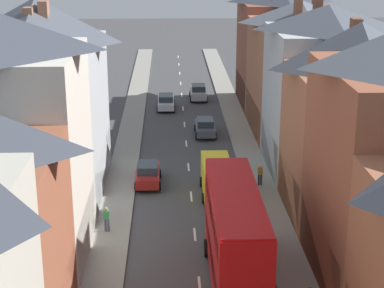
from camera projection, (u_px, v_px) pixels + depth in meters
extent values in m
cube|color=gray|center=(126.00, 159.00, 52.53)|extent=(2.20, 104.00, 0.14)
cube|color=gray|center=(249.00, 157.00, 52.89)|extent=(2.20, 104.00, 0.14)
cube|color=silver|center=(200.00, 285.00, 33.74)|extent=(0.14, 1.80, 0.01)
cube|color=silver|center=(195.00, 234.00, 39.44)|extent=(0.14, 1.80, 0.01)
cube|color=silver|center=(191.00, 196.00, 45.14)|extent=(0.14, 1.80, 0.01)
cube|color=silver|center=(188.00, 167.00, 50.83)|extent=(0.14, 1.80, 0.01)
cube|color=silver|center=(186.00, 143.00, 56.53)|extent=(0.14, 1.80, 0.01)
cube|color=silver|center=(184.00, 124.00, 62.23)|extent=(0.14, 1.80, 0.01)
cube|color=silver|center=(183.00, 108.00, 67.92)|extent=(0.14, 1.80, 0.01)
cube|color=silver|center=(182.00, 95.00, 73.62)|extent=(0.14, 1.80, 0.01)
cube|color=silver|center=(181.00, 83.00, 79.31)|extent=(0.14, 1.80, 0.01)
cube|color=silver|center=(180.00, 73.00, 85.01)|extent=(0.14, 1.80, 0.01)
cube|color=silver|center=(179.00, 64.00, 90.71)|extent=(0.14, 1.80, 0.01)
cube|color=silver|center=(178.00, 57.00, 96.40)|extent=(0.14, 1.80, 0.01)
cube|color=beige|center=(9.00, 160.00, 34.67)|extent=(8.00, 8.67, 11.91)
cube|color=navy|center=(86.00, 232.00, 36.17)|extent=(0.12, 7.98, 3.20)
cube|color=#ADB2B7|center=(44.00, 120.00, 44.44)|extent=(8.00, 11.49, 10.67)
cube|color=olive|center=(103.00, 169.00, 45.74)|extent=(0.12, 10.57, 3.20)
pyramid|color=#474C56|center=(36.00, 20.00, 42.30)|extent=(8.00, 11.49, 2.99)
cube|color=#99664C|center=(29.00, 16.00, 40.45)|extent=(0.60, 0.90, 1.04)
cube|color=#99664C|center=(44.00, 12.00, 40.92)|extent=(0.60, 0.90, 1.38)
cube|color=navy|center=(319.00, 254.00, 33.62)|extent=(0.12, 8.85, 3.20)
cube|color=#A36042|center=(352.00, 144.00, 41.00)|extent=(8.00, 7.75, 9.63)
cube|color=#1E5133|center=(289.00, 191.00, 41.87)|extent=(0.12, 7.13, 3.20)
pyramid|color=#474C56|center=(360.00, 46.00, 39.04)|extent=(8.00, 7.75, 2.93)
cube|color=brown|center=(356.00, 30.00, 40.32)|extent=(0.60, 0.90, 1.47)
cube|color=#ADB2B7|center=(323.00, 102.00, 48.64)|extent=(8.00, 8.78, 10.96)
cube|color=olive|center=(269.00, 151.00, 49.71)|extent=(0.12, 8.07, 3.20)
pyramid|color=#474C56|center=(328.00, 17.00, 46.65)|extent=(8.00, 8.78, 1.79)
cube|color=brown|center=(318.00, 3.00, 48.44)|extent=(0.60, 0.90, 1.56)
cube|color=#A36042|center=(297.00, 79.00, 58.21)|extent=(8.00, 11.12, 10.15)
cube|color=black|center=(253.00, 116.00, 59.15)|extent=(0.12, 10.23, 3.20)
pyramid|color=#565B66|center=(301.00, 11.00, 56.33)|extent=(8.00, 11.12, 1.93)
cube|color=brown|center=(316.00, 2.00, 57.12)|extent=(0.60, 0.90, 1.44)
cube|color=brown|center=(298.00, 6.00, 53.59)|extent=(0.60, 0.90, 1.53)
cube|color=brown|center=(279.00, 54.00, 67.88)|extent=(8.00, 9.51, 10.93)
cube|color=maroon|center=(241.00, 90.00, 68.94)|extent=(0.12, 8.75, 3.20)
cube|color=#B70F0F|center=(234.00, 258.00, 33.19)|extent=(2.44, 10.80, 2.50)
cube|color=#B70F0F|center=(235.00, 215.00, 32.44)|extent=(2.44, 10.58, 2.30)
cube|color=#B70F0F|center=(236.00, 193.00, 32.07)|extent=(2.39, 10.37, 0.10)
cube|color=#28333D|center=(225.00, 212.00, 38.21)|extent=(2.20, 0.10, 1.20)
cube|color=#28333D|center=(226.00, 175.00, 37.49)|extent=(2.20, 0.10, 1.10)
cube|color=#28333D|center=(212.00, 254.00, 33.07)|extent=(0.06, 9.18, 0.90)
cube|color=#28333D|center=(212.00, 214.00, 32.37)|extent=(0.06, 9.18, 0.90)
cube|color=yellow|center=(226.00, 163.00, 37.24)|extent=(1.34, 0.08, 0.32)
cylinder|color=black|center=(207.00, 248.00, 36.68)|extent=(0.30, 1.00, 1.00)
cylinder|color=black|center=(249.00, 247.00, 36.77)|extent=(0.30, 1.00, 1.00)
cube|color=silver|center=(166.00, 103.00, 67.53)|extent=(1.70, 4.35, 0.66)
cube|color=#28333D|center=(166.00, 98.00, 67.12)|extent=(1.46, 2.17, 0.60)
cylinder|color=black|center=(158.00, 103.00, 68.88)|extent=(0.20, 0.62, 0.62)
cylinder|color=black|center=(174.00, 103.00, 68.94)|extent=(0.20, 0.62, 0.62)
cylinder|color=black|center=(158.00, 109.00, 66.32)|extent=(0.20, 0.62, 0.62)
cylinder|color=black|center=(174.00, 109.00, 66.38)|extent=(0.20, 0.62, 0.62)
cube|color=#B7BABF|center=(198.00, 93.00, 71.42)|extent=(1.70, 4.20, 0.78)
cube|color=#28333D|center=(198.00, 88.00, 71.01)|extent=(1.46, 2.10, 0.60)
cylinder|color=black|center=(190.00, 94.00, 72.75)|extent=(0.20, 0.62, 0.62)
cylinder|color=black|center=(205.00, 94.00, 72.81)|extent=(0.20, 0.62, 0.62)
cylinder|color=black|center=(191.00, 100.00, 70.28)|extent=(0.20, 0.62, 0.62)
cylinder|color=black|center=(207.00, 99.00, 70.34)|extent=(0.20, 0.62, 0.62)
cube|color=maroon|center=(148.00, 175.00, 47.21)|extent=(1.70, 4.11, 0.75)
cube|color=#28333D|center=(148.00, 168.00, 46.80)|extent=(1.46, 2.06, 0.60)
cylinder|color=black|center=(137.00, 174.00, 48.50)|extent=(0.20, 0.62, 0.62)
cylinder|color=black|center=(160.00, 174.00, 48.56)|extent=(0.20, 0.62, 0.62)
cylinder|color=black|center=(136.00, 187.00, 46.08)|extent=(0.20, 0.62, 0.62)
cylinder|color=black|center=(159.00, 186.00, 46.14)|extent=(0.20, 0.62, 0.62)
cube|color=#4C515B|center=(205.00, 128.00, 58.71)|extent=(1.70, 4.15, 0.69)
cube|color=#28333D|center=(205.00, 122.00, 58.32)|extent=(1.46, 2.07, 0.60)
cylinder|color=black|center=(195.00, 128.00, 60.01)|extent=(0.20, 0.62, 0.62)
cylinder|color=black|center=(213.00, 128.00, 60.07)|extent=(0.20, 0.62, 0.62)
cylinder|color=black|center=(196.00, 136.00, 57.57)|extent=(0.20, 0.62, 0.62)
cylinder|color=black|center=(215.00, 136.00, 57.63)|extent=(0.20, 0.62, 0.62)
cube|color=yellow|center=(217.00, 176.00, 45.12)|extent=(1.96, 5.20, 2.10)
cube|color=#28333D|center=(214.00, 160.00, 47.44)|extent=(1.76, 0.10, 0.90)
cylinder|color=black|center=(201.00, 182.00, 46.88)|extent=(0.24, 0.72, 0.72)
cylinder|color=black|center=(228.00, 181.00, 46.95)|extent=(0.24, 0.72, 0.72)
cylinder|color=black|center=(204.00, 198.00, 43.91)|extent=(0.24, 0.72, 0.72)
cylinder|color=black|center=(232.00, 198.00, 43.98)|extent=(0.24, 0.72, 0.72)
cylinder|color=#3D4256|center=(105.00, 225.00, 39.44)|extent=(0.14, 0.14, 0.84)
cylinder|color=#3D4256|center=(108.00, 225.00, 39.44)|extent=(0.14, 0.14, 0.84)
cube|color=#338447|center=(106.00, 215.00, 39.23)|extent=(0.36, 0.22, 0.54)
sphere|color=#9E7051|center=(106.00, 209.00, 39.10)|extent=(0.22, 0.22, 0.22)
cylinder|color=#23232D|center=(259.00, 180.00, 46.71)|extent=(0.14, 0.14, 0.84)
cylinder|color=#23232D|center=(261.00, 180.00, 46.72)|extent=(0.14, 0.14, 0.84)
cube|color=#A87A38|center=(260.00, 171.00, 46.50)|extent=(0.36, 0.22, 0.54)
sphere|color=beige|center=(260.00, 166.00, 46.38)|extent=(0.22, 0.22, 0.22)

